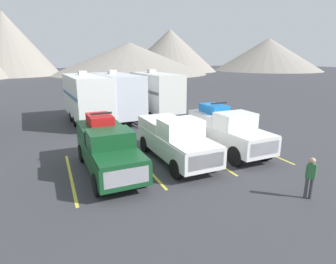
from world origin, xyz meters
name	(u,v)px	position (x,y,z in m)	size (l,w,h in m)	color
ground_plane	(179,163)	(0.00, 0.00, 0.00)	(240.00, 240.00, 0.00)	#38383D
pickup_truck_a	(107,146)	(-3.32, 0.45, 1.14)	(2.16, 5.61, 2.51)	#144723
pickup_truck_b	(175,138)	(-0.01, 0.54, 1.09)	(2.21, 5.59, 2.16)	white
pickup_truck_c	(226,129)	(3.11, 0.71, 1.19)	(2.21, 5.39, 2.52)	white
lot_stripe_a	(71,177)	(-4.94, 0.40, 0.00)	(0.12, 5.50, 0.01)	gold
lot_stripe_b	(144,165)	(-1.65, 0.40, 0.00)	(0.12, 5.50, 0.01)	gold
lot_stripe_c	(205,156)	(1.65, 0.40, 0.00)	(0.12, 5.50, 0.01)	gold
lot_stripe_d	(256,148)	(4.94, 0.40, 0.00)	(0.12, 5.50, 0.01)	gold
camper_trailer_a	(87,96)	(-2.83, 10.47, 2.04)	(2.94, 8.18, 3.88)	white
camper_trailer_b	(117,94)	(-0.48, 10.62, 2.05)	(2.99, 8.01, 3.90)	silver
camper_trailer_c	(156,91)	(3.11, 11.32, 2.03)	(2.83, 7.59, 3.86)	silver
person_a	(310,175)	(2.79, -4.92, 0.90)	(0.29, 0.29, 1.56)	#3F3F42
mountain_ridge	(85,49)	(4.81, 70.98, 6.75)	(163.67, 45.99, 17.66)	gray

